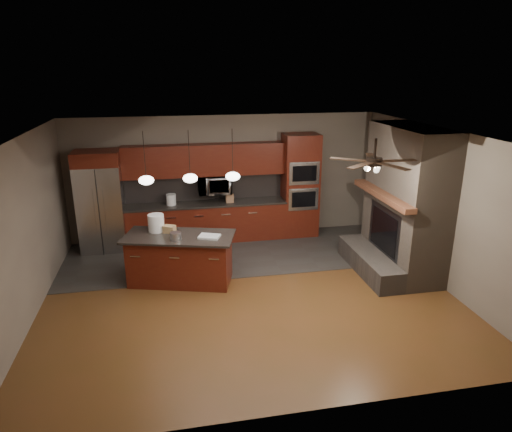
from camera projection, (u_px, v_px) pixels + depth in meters
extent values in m
plane|color=brown|center=(249.00, 293.00, 8.08)|extent=(7.00, 7.00, 0.00)
cube|color=white|center=(248.00, 134.00, 7.20)|extent=(7.00, 6.00, 0.02)
cube|color=slate|center=(225.00, 177.00, 10.44)|extent=(7.00, 0.02, 2.80)
cube|color=slate|center=(438.00, 206.00, 8.28)|extent=(0.02, 6.00, 2.80)
cube|color=slate|center=(24.00, 232.00, 7.00)|extent=(0.02, 6.00, 2.80)
cube|color=#302D2B|center=(234.00, 253.00, 9.76)|extent=(7.00, 2.40, 0.01)
cube|color=brown|center=(406.00, 201.00, 8.58)|extent=(0.80, 2.00, 2.80)
cube|color=#4C453F|center=(369.00, 262.00, 8.84)|extent=(0.50, 2.00, 0.40)
cube|color=#2D2D30|center=(385.00, 231.00, 8.69)|extent=(0.05, 1.20, 0.95)
cube|color=black|center=(384.00, 231.00, 8.69)|extent=(0.02, 1.00, 0.75)
cube|color=brown|center=(382.00, 195.00, 8.44)|extent=(0.22, 2.10, 0.10)
cube|color=#561D0F|center=(207.00, 223.00, 10.38)|extent=(3.55, 0.60, 0.86)
cube|color=black|center=(206.00, 204.00, 10.23)|extent=(3.59, 0.64, 0.04)
cube|color=black|center=(205.00, 187.00, 10.39)|extent=(3.55, 0.03, 0.60)
cube|color=#561D0F|center=(204.00, 160.00, 10.05)|extent=(3.55, 0.35, 0.70)
cube|color=#561D0F|center=(300.00, 186.00, 10.53)|extent=(0.80, 0.60, 2.38)
cube|color=silver|center=(303.00, 199.00, 10.33)|extent=(0.70, 0.03, 0.52)
cube|color=black|center=(304.00, 199.00, 10.31)|extent=(0.55, 0.02, 0.35)
cube|color=silver|center=(304.00, 173.00, 10.14)|extent=(0.70, 0.03, 0.52)
cube|color=black|center=(305.00, 174.00, 10.12)|extent=(0.55, 0.02, 0.35)
imported|color=silver|center=(214.00, 185.00, 10.19)|extent=(0.73, 0.41, 0.50)
cube|color=silver|center=(101.00, 208.00, 9.73)|extent=(0.93, 0.72, 1.87)
cube|color=#2D2D30|center=(99.00, 213.00, 9.39)|extent=(0.02, 0.02, 1.85)
cube|color=silver|center=(94.00, 211.00, 9.35)|extent=(0.03, 0.03, 0.93)
cube|color=silver|center=(104.00, 211.00, 9.38)|extent=(0.03, 0.03, 0.93)
cube|color=#561D0F|center=(96.00, 158.00, 9.39)|extent=(0.93, 0.72, 0.30)
cube|color=#561D0F|center=(180.00, 260.00, 8.36)|extent=(1.95, 1.21, 0.88)
cube|color=black|center=(179.00, 237.00, 8.22)|extent=(2.14, 1.40, 0.04)
cylinder|color=white|center=(156.00, 223.00, 8.38)|extent=(0.31, 0.31, 0.32)
cylinder|color=#BDBCC1|center=(176.00, 236.00, 7.99)|extent=(0.21, 0.21, 0.13)
cube|color=silver|center=(209.00, 237.00, 8.11)|extent=(0.43, 0.37, 0.04)
cube|color=#A58355|center=(169.00, 229.00, 8.34)|extent=(0.25, 0.23, 0.13)
cylinder|color=white|center=(171.00, 199.00, 10.05)|extent=(0.26, 0.26, 0.24)
cube|color=#966C4D|center=(230.00, 198.00, 10.25)|extent=(0.17, 0.14, 0.19)
cylinder|color=black|center=(144.00, 154.00, 7.68)|extent=(0.01, 0.01, 0.78)
ellipsoid|color=white|center=(146.00, 180.00, 7.82)|extent=(0.26, 0.26, 0.16)
cylinder|color=black|center=(189.00, 153.00, 7.81)|extent=(0.01, 0.01, 0.78)
ellipsoid|color=white|center=(190.00, 178.00, 7.95)|extent=(0.26, 0.26, 0.16)
cylinder|color=black|center=(232.00, 151.00, 7.95)|extent=(0.01, 0.01, 0.78)
ellipsoid|color=white|center=(233.00, 176.00, 8.09)|extent=(0.26, 0.26, 0.16)
cylinder|color=black|center=(375.00, 148.00, 6.83)|extent=(0.04, 0.04, 0.30)
cylinder|color=black|center=(374.00, 162.00, 6.90)|extent=(0.24, 0.24, 0.12)
cube|color=#321F13|center=(397.00, 161.00, 6.97)|extent=(0.60, 0.12, 0.01)
cube|color=#321F13|center=(371.00, 157.00, 7.25)|extent=(0.30, 0.61, 0.01)
cube|color=#321F13|center=(349.00, 160.00, 7.05)|extent=(0.56, 0.45, 0.01)
cube|color=#321F13|center=(361.00, 165.00, 6.63)|extent=(0.56, 0.45, 0.01)
cube|color=#321F13|center=(393.00, 166.00, 6.58)|extent=(0.30, 0.61, 0.01)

